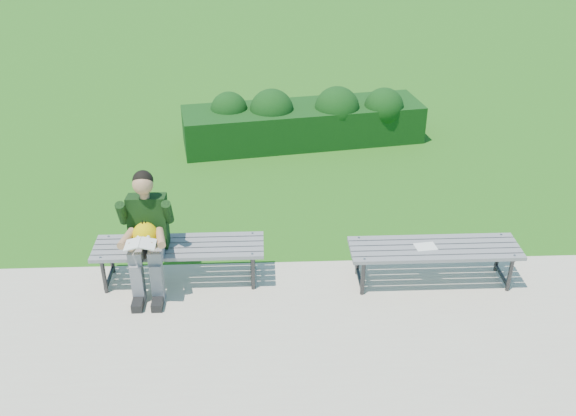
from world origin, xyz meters
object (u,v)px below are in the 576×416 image
at_px(bench_right, 434,251).
at_px(paper_sheet, 426,247).
at_px(hedge, 305,119).
at_px(seated_boy, 146,231).
at_px(bench_left, 179,250).

xyz_separation_m(bench_right, paper_sheet, (-0.10, -0.00, 0.06)).
height_order(hedge, seated_boy, seated_boy).
xyz_separation_m(bench_right, seated_boy, (-3.01, 0.05, 0.30)).
bearing_deg(seated_boy, bench_right, -0.93).
height_order(hedge, bench_left, hedge).
xyz_separation_m(hedge, seated_boy, (-1.90, -3.92, 0.32)).
distance_m(seated_boy, paper_sheet, 2.92).
height_order(bench_right, seated_boy, seated_boy).
bearing_deg(bench_left, seated_boy, -162.11).
relative_size(hedge, seated_boy, 2.98).
height_order(hedge, paper_sheet, hedge).
bearing_deg(hedge, bench_left, -112.74).
bearing_deg(paper_sheet, seated_boy, 179.04).
bearing_deg(bench_left, paper_sheet, -3.20).
xyz_separation_m(bench_left, bench_right, (2.71, -0.15, 0.00)).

